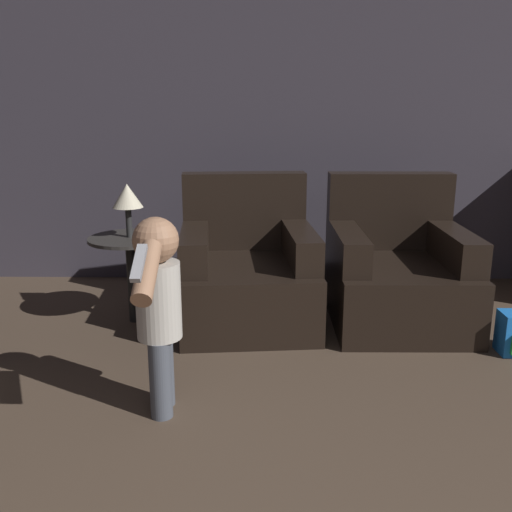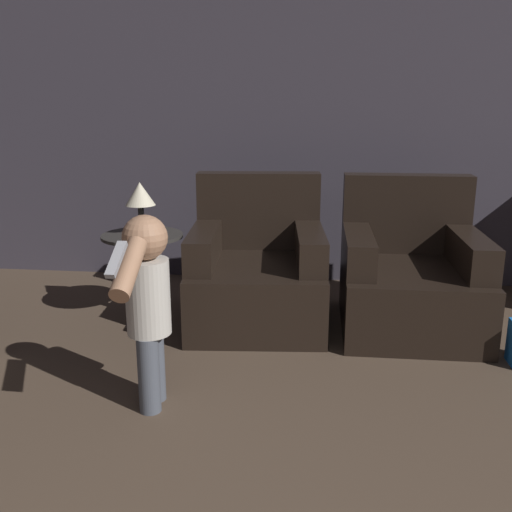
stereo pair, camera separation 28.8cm
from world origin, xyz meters
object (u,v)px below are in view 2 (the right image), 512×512
Objects in this scene: lamp at (140,195)px; armchair_right at (409,277)px; person_toddler at (147,297)px; armchair_left at (257,272)px.

armchair_right is at bearing 2.14° from lamp.
armchair_right is 1.05× the size of person_toddler.
person_toddler is at bearing -111.70° from armchair_left.
lamp is (-0.36, 1.08, 0.27)m from person_toddler.
armchair_right is 1.70m from lamp.
armchair_right is (0.92, 0.00, 0.00)m from armchair_left.
armchair_left is 1.07× the size of armchair_right.
armchair_left is 1.21m from person_toddler.
lamp is at bearing 179.95° from armchair_left.
armchair_left is at bearing 179.65° from armchair_right.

